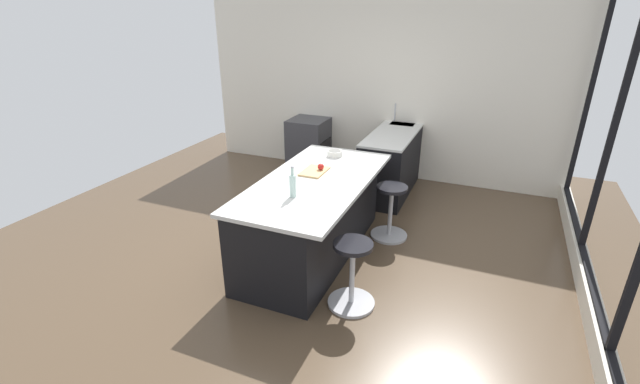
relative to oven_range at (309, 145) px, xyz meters
name	(u,v)px	position (x,y,z in m)	size (l,w,h in m)	color
ground_plane	(306,247)	(2.36, 1.01, -0.43)	(7.44, 7.44, 0.00)	brown
window_panel_rear	(623,188)	(2.36, 3.87, 0.78)	(5.42, 0.12, 3.00)	silver
interior_partition_left	(377,80)	(-0.35, 1.01, 1.06)	(0.12, 5.72, 3.00)	silver
sink_cabinet	(398,155)	(0.00, 1.50, 0.02)	(2.30, 0.60, 1.18)	black
oven_range	(309,145)	(0.00, 0.00, 0.00)	(0.60, 0.61, 0.87)	#38383D
kitchen_island	(312,216)	(2.44, 1.13, 0.02)	(2.22, 1.06, 0.90)	black
stool_by_window	(390,213)	(1.74, 1.84, -0.13)	(0.44, 0.44, 0.66)	#B7B7BC
stool_middle	(352,276)	(3.14, 1.84, -0.13)	(0.44, 0.44, 0.66)	#B7B7BC
cutting_board	(314,171)	(2.25, 1.08, 0.47)	(0.36, 0.24, 0.02)	tan
apple_red	(321,167)	(2.20, 1.13, 0.52)	(0.07, 0.07, 0.07)	red
water_bottle	(293,185)	(2.93, 1.15, 0.59)	(0.06, 0.06, 0.31)	silver
fruit_bowl	(335,153)	(1.65, 1.09, 0.50)	(0.18, 0.18, 0.07)	silver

